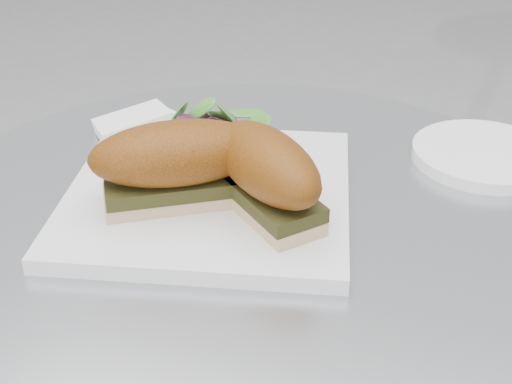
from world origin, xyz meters
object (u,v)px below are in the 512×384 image
plate (209,194)px  sandwich_left (178,161)px  sandwich_right (266,172)px  saucer (484,155)px

plate → sandwich_left: 0.06m
plate → sandwich_left: (-0.02, -0.03, 0.05)m
sandwich_left → sandwich_right: (0.08, 0.01, -0.00)m
sandwich_left → saucer: sandwich_left is taller
plate → saucer: bearing=34.4°
sandwich_right → saucer: size_ratio=0.99×
sandwich_left → plate: bearing=30.5°
sandwich_left → saucer: bearing=6.0°
sandwich_right → saucer: (0.19, 0.20, -0.05)m
plate → sandwich_right: bearing=-20.0°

